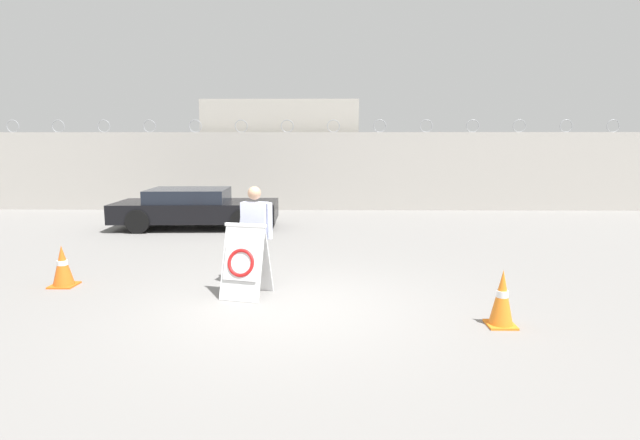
{
  "coord_description": "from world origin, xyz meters",
  "views": [
    {
      "loc": [
        0.61,
        -7.22,
        2.44
      ],
      "look_at": [
        0.48,
        2.24,
        0.98
      ],
      "focal_mm": 28.0,
      "sensor_mm": 36.0,
      "label": 1
    }
  ],
  "objects_px": {
    "barricade_sign": "(245,260)",
    "traffic_cone_near": "(502,298)",
    "security_guard": "(255,232)",
    "parked_car_front_coupe": "(195,208)",
    "traffic_cone_mid": "(63,266)"
  },
  "relations": [
    {
      "from": "traffic_cone_near",
      "to": "traffic_cone_mid",
      "type": "bearing_deg",
      "value": 165.4
    },
    {
      "from": "barricade_sign",
      "to": "traffic_cone_near",
      "type": "bearing_deg",
      "value": -4.7
    },
    {
      "from": "security_guard",
      "to": "barricade_sign",
      "type": "bearing_deg",
      "value": 93.07
    },
    {
      "from": "traffic_cone_mid",
      "to": "parked_car_front_coupe",
      "type": "bearing_deg",
      "value": 83.12
    },
    {
      "from": "barricade_sign",
      "to": "traffic_cone_near",
      "type": "distance_m",
      "value": 3.88
    },
    {
      "from": "barricade_sign",
      "to": "traffic_cone_near",
      "type": "height_order",
      "value": "barricade_sign"
    },
    {
      "from": "barricade_sign",
      "to": "security_guard",
      "type": "relative_size",
      "value": 0.68
    },
    {
      "from": "security_guard",
      "to": "parked_car_front_coupe",
      "type": "bearing_deg",
      "value": -53.25
    },
    {
      "from": "traffic_cone_mid",
      "to": "traffic_cone_near",
      "type": "bearing_deg",
      "value": -14.6
    },
    {
      "from": "traffic_cone_near",
      "to": "traffic_cone_mid",
      "type": "relative_size",
      "value": 1.09
    },
    {
      "from": "security_guard",
      "to": "parked_car_front_coupe",
      "type": "distance_m",
      "value": 6.56
    },
    {
      "from": "barricade_sign",
      "to": "parked_car_front_coupe",
      "type": "relative_size",
      "value": 0.25
    },
    {
      "from": "traffic_cone_near",
      "to": "parked_car_front_coupe",
      "type": "distance_m",
      "value": 9.95
    },
    {
      "from": "security_guard",
      "to": "parked_car_front_coupe",
      "type": "relative_size",
      "value": 0.37
    },
    {
      "from": "barricade_sign",
      "to": "security_guard",
      "type": "distance_m",
      "value": 0.65
    }
  ]
}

